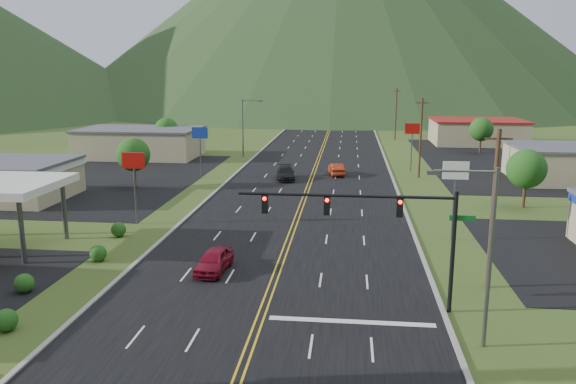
# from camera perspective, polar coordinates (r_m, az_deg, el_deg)

# --- Properties ---
(traffic_signal) EXTENTS (13.10, 0.43, 7.00)m
(traffic_signal) POSITION_cam_1_polar(r_m,az_deg,el_deg) (31.55, 9.39, -2.71)
(traffic_signal) COLOR black
(traffic_signal) RESTS_ON ground
(streetlight_east) EXTENTS (3.28, 0.25, 9.00)m
(streetlight_east) POSITION_cam_1_polar(r_m,az_deg,el_deg) (28.45, 19.31, -5.23)
(streetlight_east) COLOR #59595E
(streetlight_east) RESTS_ON ground
(streetlight_west) EXTENTS (3.28, 0.25, 9.00)m
(streetlight_west) POSITION_cam_1_polar(r_m,az_deg,el_deg) (88.36, -4.42, 6.94)
(streetlight_west) COLOR #59595E
(streetlight_west) RESTS_ON ground
(building_west_mid) EXTENTS (14.40, 10.40, 4.10)m
(building_west_mid) POSITION_cam_1_polar(r_m,az_deg,el_deg) (66.58, -27.24, 1.30)
(building_west_mid) COLOR tan
(building_west_mid) RESTS_ON ground
(building_west_far) EXTENTS (18.40, 11.40, 4.50)m
(building_west_far) POSITION_cam_1_polar(r_m,az_deg,el_deg) (91.23, -14.79, 4.89)
(building_west_far) COLOR tan
(building_west_far) RESTS_ON ground
(building_east_mid) EXTENTS (14.40, 11.40, 4.30)m
(building_east_mid) POSITION_cam_1_polar(r_m,az_deg,el_deg) (77.32, 26.95, 2.60)
(building_east_mid) COLOR tan
(building_east_mid) RESTS_ON ground
(building_east_far) EXTENTS (16.40, 12.40, 4.50)m
(building_east_far) POSITION_cam_1_polar(r_m,az_deg,el_deg) (109.54, 18.66, 5.83)
(building_east_far) COLOR tan
(building_east_far) RESTS_ON ground
(pole_sign_west_a) EXTENTS (2.00, 0.18, 6.40)m
(pole_sign_west_a) POSITION_cam_1_polar(r_m,az_deg,el_deg) (50.75, -15.39, 2.39)
(pole_sign_west_a) COLOR #59595E
(pole_sign_west_a) RESTS_ON ground
(pole_sign_west_b) EXTENTS (2.00, 0.18, 6.40)m
(pole_sign_west_b) POSITION_cam_1_polar(r_m,az_deg,el_deg) (71.44, -8.93, 5.45)
(pole_sign_west_b) COLOR #59595E
(pole_sign_west_b) RESTS_ON ground
(pole_sign_east_a) EXTENTS (2.00, 0.18, 6.40)m
(pole_sign_east_a) POSITION_cam_1_polar(r_m,az_deg,el_deg) (45.99, 16.63, 1.32)
(pole_sign_east_a) COLOR #59595E
(pole_sign_east_a) RESTS_ON ground
(pole_sign_east_b) EXTENTS (2.00, 0.18, 6.40)m
(pole_sign_east_b) POSITION_cam_1_polar(r_m,az_deg,el_deg) (77.35, 12.51, 5.82)
(pole_sign_east_b) COLOR #59595E
(pole_sign_east_b) RESTS_ON ground
(tree_west_a) EXTENTS (3.84, 3.84, 5.82)m
(tree_west_a) POSITION_cam_1_polar(r_m,az_deg,el_deg) (66.90, -15.44, 3.69)
(tree_west_a) COLOR #382314
(tree_west_a) RESTS_ON ground
(tree_west_b) EXTENTS (3.84, 3.84, 5.82)m
(tree_west_b) POSITION_cam_1_polar(r_m,az_deg,el_deg) (93.77, -12.25, 6.21)
(tree_west_b) COLOR #382314
(tree_west_b) RESTS_ON ground
(tree_east_a) EXTENTS (3.84, 3.84, 5.82)m
(tree_east_a) POSITION_cam_1_polar(r_m,az_deg,el_deg) (59.81, 23.07, 2.16)
(tree_east_a) COLOR #382314
(tree_east_a) RESTS_ON ground
(tree_east_b) EXTENTS (3.84, 3.84, 5.82)m
(tree_east_b) POSITION_cam_1_polar(r_m,az_deg,el_deg) (97.29, 19.04, 6.03)
(tree_east_b) COLOR #382314
(tree_east_b) RESTS_ON ground
(utility_pole_a) EXTENTS (1.60, 0.28, 10.00)m
(utility_pole_a) POSITION_cam_1_polar(r_m,az_deg,el_deg) (36.51, 20.12, -1.58)
(utility_pole_a) COLOR #382314
(utility_pole_a) RESTS_ON ground
(utility_pole_b) EXTENTS (1.60, 0.28, 10.00)m
(utility_pole_b) POSITION_cam_1_polar(r_m,az_deg,el_deg) (72.46, 13.32, 5.42)
(utility_pole_b) COLOR #382314
(utility_pole_b) RESTS_ON ground
(utility_pole_c) EXTENTS (1.60, 0.28, 10.00)m
(utility_pole_c) POSITION_cam_1_polar(r_m,az_deg,el_deg) (112.10, 10.91, 7.86)
(utility_pole_c) COLOR #382314
(utility_pole_c) RESTS_ON ground
(utility_pole_d) EXTENTS (1.60, 0.28, 10.00)m
(utility_pole_d) POSITION_cam_1_polar(r_m,az_deg,el_deg) (151.93, 9.75, 9.02)
(utility_pole_d) COLOR #382314
(utility_pole_d) RESTS_ON ground
(car_red_near) EXTENTS (2.15, 4.61, 1.53)m
(car_red_near) POSITION_cam_1_polar(r_m,az_deg,el_deg) (38.53, -7.52, -6.96)
(car_red_near) COLOR maroon
(car_red_near) RESTS_ON ground
(car_dark_mid) EXTENTS (2.93, 5.63, 1.56)m
(car_dark_mid) POSITION_cam_1_polar(r_m,az_deg,el_deg) (69.79, -0.26, 1.89)
(car_dark_mid) COLOR black
(car_dark_mid) RESTS_ON ground
(car_red_far) EXTENTS (2.38, 4.87, 1.54)m
(car_red_far) POSITION_cam_1_polar(r_m,az_deg,el_deg) (73.03, 4.93, 2.30)
(car_red_far) COLOR maroon
(car_red_far) RESTS_ON ground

